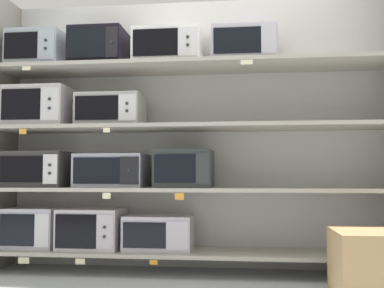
{
  "coord_description": "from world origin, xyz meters",
  "views": [
    {
      "loc": [
        0.44,
        -3.75,
        0.77
      ],
      "look_at": [
        0.0,
        0.0,
        1.03
      ],
      "focal_mm": 44.08,
      "sensor_mm": 36.0,
      "label": 1
    }
  ],
  "objects_px": {
    "microwave_4": "(112,171)",
    "microwave_10": "(168,48)",
    "microwave_11": "(244,46)",
    "microwave_1": "(92,229)",
    "microwave_6": "(41,108)",
    "microwave_3": "(39,169)",
    "microwave_9": "(100,49)",
    "microwave_5": "(185,169)",
    "shipping_carton": "(378,267)",
    "microwave_8": "(39,51)",
    "microwave_2": "(159,233)",
    "microwave_0": "(33,228)",
    "microwave_7": "(111,111)"
  },
  "relations": [
    {
      "from": "microwave_1",
      "to": "microwave_3",
      "type": "distance_m",
      "value": 0.67
    },
    {
      "from": "microwave_1",
      "to": "microwave_9",
      "type": "xyz_separation_m",
      "value": [
        0.04,
        0.0,
        1.48
      ]
    },
    {
      "from": "microwave_0",
      "to": "shipping_carton",
      "type": "distance_m",
      "value": 2.65
    },
    {
      "from": "microwave_1",
      "to": "microwave_2",
      "type": "distance_m",
      "value": 0.55
    },
    {
      "from": "microwave_1",
      "to": "microwave_9",
      "type": "relative_size",
      "value": 1.12
    },
    {
      "from": "microwave_2",
      "to": "microwave_8",
      "type": "relative_size",
      "value": 1.19
    },
    {
      "from": "microwave_7",
      "to": "microwave_6",
      "type": "bearing_deg",
      "value": -180.0
    },
    {
      "from": "microwave_10",
      "to": "microwave_9",
      "type": "bearing_deg",
      "value": -179.98
    },
    {
      "from": "microwave_3",
      "to": "microwave_11",
      "type": "distance_m",
      "value": 1.97
    },
    {
      "from": "microwave_2",
      "to": "microwave_5",
      "type": "distance_m",
      "value": 0.55
    },
    {
      "from": "microwave_2",
      "to": "microwave_7",
      "type": "xyz_separation_m",
      "value": [
        -0.41,
        -0.0,
        0.99
      ]
    },
    {
      "from": "microwave_1",
      "to": "microwave_8",
      "type": "relative_size",
      "value": 1.08
    },
    {
      "from": "microwave_3",
      "to": "microwave_6",
      "type": "relative_size",
      "value": 0.99
    },
    {
      "from": "microwave_6",
      "to": "microwave_1",
      "type": "bearing_deg",
      "value": -0.03
    },
    {
      "from": "microwave_1",
      "to": "microwave_11",
      "type": "height_order",
      "value": "microwave_11"
    },
    {
      "from": "microwave_5",
      "to": "shipping_carton",
      "type": "height_order",
      "value": "microwave_5"
    },
    {
      "from": "microwave_0",
      "to": "microwave_4",
      "type": "distance_m",
      "value": 0.81
    },
    {
      "from": "microwave_10",
      "to": "microwave_4",
      "type": "bearing_deg",
      "value": -180.0
    },
    {
      "from": "microwave_10",
      "to": "microwave_11",
      "type": "distance_m",
      "value": 0.62
    },
    {
      "from": "shipping_carton",
      "to": "microwave_9",
      "type": "bearing_deg",
      "value": 160.37
    },
    {
      "from": "microwave_0",
      "to": "microwave_8",
      "type": "xyz_separation_m",
      "value": [
        0.01,
        0.0,
        1.48
      ]
    },
    {
      "from": "microwave_3",
      "to": "microwave_5",
      "type": "height_order",
      "value": "microwave_5"
    },
    {
      "from": "microwave_4",
      "to": "microwave_6",
      "type": "height_order",
      "value": "microwave_6"
    },
    {
      "from": "microwave_3",
      "to": "microwave_10",
      "type": "distance_m",
      "value": 1.47
    },
    {
      "from": "microwave_3",
      "to": "microwave_7",
      "type": "distance_m",
      "value": 0.78
    },
    {
      "from": "shipping_carton",
      "to": "microwave_10",
      "type": "bearing_deg",
      "value": 153.34
    },
    {
      "from": "microwave_1",
      "to": "microwave_5",
      "type": "bearing_deg",
      "value": 0.03
    },
    {
      "from": "microwave_4",
      "to": "microwave_10",
      "type": "relative_size",
      "value": 1.01
    },
    {
      "from": "microwave_3",
      "to": "microwave_5",
      "type": "relative_size",
      "value": 1.12
    },
    {
      "from": "microwave_2",
      "to": "microwave_0",
      "type": "bearing_deg",
      "value": -179.99
    },
    {
      "from": "microwave_11",
      "to": "microwave_4",
      "type": "bearing_deg",
      "value": -179.99
    },
    {
      "from": "microwave_10",
      "to": "microwave_1",
      "type": "bearing_deg",
      "value": -179.98
    },
    {
      "from": "microwave_0",
      "to": "microwave_4",
      "type": "height_order",
      "value": "microwave_4"
    },
    {
      "from": "microwave_1",
      "to": "microwave_5",
      "type": "relative_size",
      "value": 1.09
    },
    {
      "from": "microwave_8",
      "to": "shipping_carton",
      "type": "relative_size",
      "value": 0.86
    },
    {
      "from": "microwave_7",
      "to": "microwave_10",
      "type": "bearing_deg",
      "value": -0.01
    },
    {
      "from": "microwave_5",
      "to": "microwave_10",
      "type": "relative_size",
      "value": 0.82
    },
    {
      "from": "microwave_4",
      "to": "microwave_9",
      "type": "distance_m",
      "value": 1.02
    },
    {
      "from": "microwave_1",
      "to": "microwave_6",
      "type": "bearing_deg",
      "value": 179.97
    },
    {
      "from": "microwave_8",
      "to": "microwave_0",
      "type": "bearing_deg",
      "value": -178.78
    },
    {
      "from": "microwave_2",
      "to": "microwave_7",
      "type": "height_order",
      "value": "microwave_7"
    },
    {
      "from": "microwave_5",
      "to": "microwave_8",
      "type": "xyz_separation_m",
      "value": [
        -1.25,
        0.0,
        1.0
      ]
    },
    {
      "from": "microwave_9",
      "to": "shipping_carton",
      "type": "xyz_separation_m",
      "value": [
        2.01,
        -0.72,
        -1.61
      ]
    },
    {
      "from": "microwave_0",
      "to": "microwave_10",
      "type": "distance_m",
      "value": 1.85
    },
    {
      "from": "microwave_2",
      "to": "microwave_3",
      "type": "distance_m",
      "value": 1.14
    },
    {
      "from": "microwave_9",
      "to": "shipping_carton",
      "type": "distance_m",
      "value": 2.67
    },
    {
      "from": "microwave_1",
      "to": "microwave_11",
      "type": "relative_size",
      "value": 0.95
    },
    {
      "from": "shipping_carton",
      "to": "microwave_5",
      "type": "bearing_deg",
      "value": 150.96
    },
    {
      "from": "microwave_2",
      "to": "microwave_10",
      "type": "relative_size",
      "value": 0.98
    },
    {
      "from": "microwave_1",
      "to": "microwave_7",
      "type": "bearing_deg",
      "value": 0.1
    }
  ]
}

